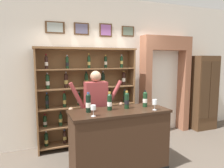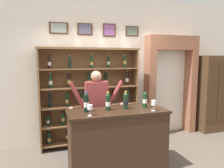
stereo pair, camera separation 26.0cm
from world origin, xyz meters
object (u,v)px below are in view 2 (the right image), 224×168
at_px(shopkeeper, 97,105).
at_px(side_cabinet, 210,94).
at_px(tasting_bottle_riserva, 108,101).
at_px(wine_glass_spare, 154,103).
at_px(tasting_bottle_rosso, 86,102).
at_px(wine_glass_right, 90,108).
at_px(tasting_bottle_chianti, 145,99).
at_px(wine_shelf, 90,95).
at_px(tasting_bottle_grappa, 126,100).
at_px(tasting_counter, 118,141).

bearing_deg(shopkeeper, side_cabinet, 11.26).
xyz_separation_m(tasting_bottle_riserva, wine_glass_spare, (0.67, -0.25, -0.02)).
bearing_deg(tasting_bottle_rosso, side_cabinet, 18.38).
xyz_separation_m(tasting_bottle_riserva, wine_glass_right, (-0.34, -0.25, -0.02)).
relative_size(side_cabinet, wine_glass_spare, 11.22).
height_order(tasting_bottle_rosso, tasting_bottle_riserva, tasting_bottle_rosso).
xyz_separation_m(shopkeeper, tasting_bottle_riserva, (0.07, -0.50, 0.17)).
distance_m(tasting_bottle_rosso, tasting_bottle_chianti, 0.99).
relative_size(tasting_bottle_rosso, tasting_bottle_riserva, 1.05).
bearing_deg(wine_shelf, tasting_bottle_grappa, -72.73).
distance_m(tasting_counter, shopkeeper, 0.77).
xyz_separation_m(tasting_bottle_rosso, tasting_bottle_riserva, (0.35, 0.01, -0.01)).
height_order(tasting_bottle_rosso, tasting_bottle_grappa, tasting_bottle_rosso).
height_order(tasting_counter, tasting_bottle_grappa, tasting_bottle_grappa).
distance_m(tasting_bottle_rosso, wine_glass_spare, 1.05).
bearing_deg(tasting_bottle_rosso, wine_glass_spare, -13.62).
bearing_deg(wine_glass_spare, wine_glass_right, 179.66).
bearing_deg(wine_glass_right, tasting_bottle_chianti, 13.91).
bearing_deg(tasting_bottle_chianti, wine_glass_right, -166.09).
distance_m(wine_shelf, wine_glass_spare, 1.60).
height_order(tasting_bottle_rosso, tasting_bottle_chianti, tasting_bottle_rosso).
xyz_separation_m(wine_glass_right, wine_glass_spare, (1.01, -0.01, 0.00)).
relative_size(tasting_counter, wine_glass_right, 9.78).
xyz_separation_m(tasting_counter, wine_glass_spare, (0.53, -0.20, 0.63)).
bearing_deg(wine_glass_spare, side_cabinet, 30.11).
bearing_deg(wine_glass_spare, tasting_counter, 159.42).
xyz_separation_m(shopkeeper, tasting_bottle_rosso, (-0.27, -0.51, 0.18)).
height_order(shopkeeper, tasting_bottle_chianti, shopkeeper).
distance_m(wine_shelf, tasting_bottle_riserva, 1.17).
height_order(wine_glass_right, wine_glass_spare, wine_glass_spare).
bearing_deg(wine_shelf, tasting_counter, -80.32).
relative_size(wine_glass_right, wine_glass_spare, 0.95).
xyz_separation_m(tasting_counter, tasting_bottle_chianti, (0.50, 0.05, 0.65)).
bearing_deg(wine_glass_spare, tasting_bottle_riserva, 159.23).
height_order(wine_shelf, wine_glass_right, wine_shelf).
xyz_separation_m(tasting_bottle_rosso, wine_glass_spare, (1.02, -0.25, -0.03)).
xyz_separation_m(shopkeeper, tasting_bottle_chianti, (0.72, -0.50, 0.17)).
bearing_deg(side_cabinet, tasting_counter, -157.92).
distance_m(shopkeeper, tasting_bottle_riserva, 0.53).
bearing_deg(tasting_bottle_riserva, wine_glass_spare, -20.77).
relative_size(wine_shelf, tasting_bottle_grappa, 7.09).
height_order(wine_shelf, tasting_bottle_riserva, wine_shelf).
xyz_separation_m(tasting_bottle_grappa, wine_glass_right, (-0.64, -0.24, -0.02)).
bearing_deg(tasting_bottle_riserva, tasting_counter, -21.48).
distance_m(shopkeeper, tasting_bottle_grappa, 0.65).
bearing_deg(tasting_bottle_riserva, wine_shelf, 93.18).
relative_size(side_cabinet, tasting_bottle_riserva, 6.49).
bearing_deg(wine_shelf, side_cabinet, -0.81).
distance_m(wine_glass_right, wine_glass_spare, 1.01).
xyz_separation_m(tasting_bottle_riserva, tasting_bottle_chianti, (0.64, -0.01, -0.00)).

